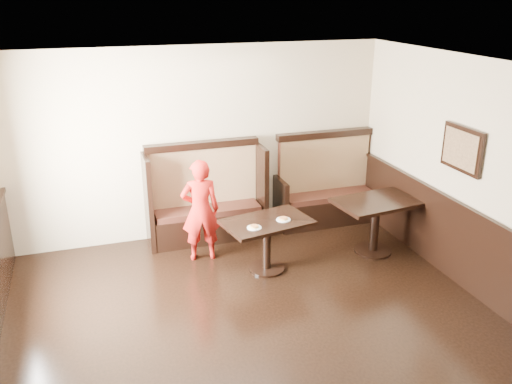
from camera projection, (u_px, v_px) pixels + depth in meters
name	position (u px, v px, depth m)	size (l,w,h in m)	color
ground	(286.00, 374.00, 5.26)	(7.00, 7.00, 0.00)	black
room_shell	(247.00, 305.00, 5.19)	(7.00, 7.00, 7.00)	tan
booth_main	(206.00, 204.00, 8.00)	(1.75, 0.72, 1.45)	black
booth_neighbor	(326.00, 193.00, 8.59)	(1.65, 0.72, 1.45)	black
table_main	(267.00, 232.00, 7.04)	(1.22, 0.89, 0.71)	black
table_neighbor	(376.00, 214.00, 7.52)	(1.20, 0.86, 0.78)	black
child	(200.00, 210.00, 7.29)	(0.52, 0.34, 1.43)	red
pizza_plate_left	(254.00, 227.00, 6.76)	(0.18, 0.18, 0.03)	white
pizza_plate_right	(283.00, 219.00, 7.00)	(0.19, 0.19, 0.03)	white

